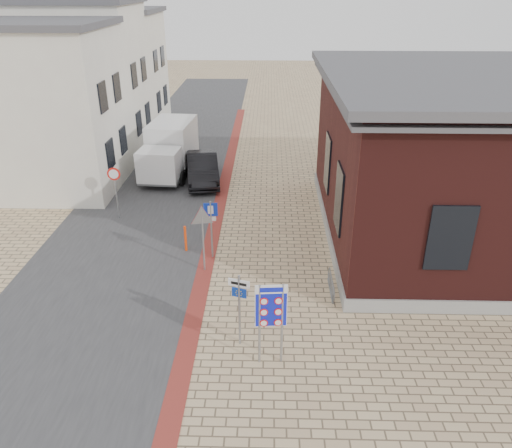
% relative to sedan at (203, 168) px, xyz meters
% --- Properties ---
extents(ground, '(120.00, 120.00, 0.00)m').
position_rel_sedan_xyz_m(ground, '(3.20, -12.87, -0.76)').
color(ground, tan).
rests_on(ground, ground).
extents(road_strip, '(7.00, 60.00, 0.02)m').
position_rel_sedan_xyz_m(road_strip, '(-2.30, 2.13, -0.75)').
color(road_strip, '#38383A').
rests_on(road_strip, ground).
extents(curb_strip, '(0.60, 40.00, 0.02)m').
position_rel_sedan_xyz_m(curb_strip, '(1.20, -2.87, -0.75)').
color(curb_strip, maroon).
rests_on(curb_strip, ground).
extents(brick_building, '(13.00, 13.00, 6.80)m').
position_rel_sedan_xyz_m(brick_building, '(12.19, -5.88, 2.72)').
color(brick_building, gray).
rests_on(brick_building, ground).
extents(townhouse_near, '(7.40, 6.40, 8.30)m').
position_rel_sedan_xyz_m(townhouse_near, '(-7.79, -0.87, 3.40)').
color(townhouse_near, silver).
rests_on(townhouse_near, ground).
extents(townhouse_mid, '(7.40, 6.40, 9.10)m').
position_rel_sedan_xyz_m(townhouse_mid, '(-7.79, 5.13, 3.80)').
color(townhouse_mid, silver).
rests_on(townhouse_mid, ground).
extents(townhouse_far, '(7.40, 6.40, 8.30)m').
position_rel_sedan_xyz_m(townhouse_far, '(-7.79, 11.13, 3.40)').
color(townhouse_far, silver).
rests_on(townhouse_far, ground).
extents(bike_rack, '(0.08, 1.80, 0.60)m').
position_rel_sedan_xyz_m(bike_rack, '(5.85, -10.67, -0.50)').
color(bike_rack, slate).
rests_on(bike_rack, ground).
extents(sedan, '(2.34, 4.83, 1.53)m').
position_rel_sedan_xyz_m(sedan, '(0.00, 0.00, 0.00)').
color(sedan, black).
rests_on(sedan, ground).
extents(box_truck, '(2.67, 5.60, 2.85)m').
position_rel_sedan_xyz_m(box_truck, '(-1.97, 1.20, 0.71)').
color(box_truck, slate).
rests_on(box_truck, ground).
extents(border_sign, '(0.89, 0.13, 2.61)m').
position_rel_sedan_xyz_m(border_sign, '(3.70, -14.37, 1.10)').
color(border_sign, gray).
rests_on(border_sign, ground).
extents(essen_sign, '(0.63, 0.24, 2.41)m').
position_rel_sedan_xyz_m(essen_sign, '(2.78, -13.60, 0.83)').
color(essen_sign, gray).
rests_on(essen_sign, ground).
extents(parking_sign, '(0.54, 0.08, 2.43)m').
position_rel_sedan_xyz_m(parking_sign, '(1.40, -8.37, 0.88)').
color(parking_sign, gray).
rests_on(parking_sign, ground).
extents(yield_sign, '(0.92, 0.25, 2.63)m').
position_rel_sedan_xyz_m(yield_sign, '(1.20, -9.37, 1.25)').
color(yield_sign, gray).
rests_on(yield_sign, ground).
extents(speed_sign, '(0.59, 0.07, 2.49)m').
position_rel_sedan_xyz_m(speed_sign, '(-3.30, -4.87, 0.92)').
color(speed_sign, gray).
rests_on(speed_sign, ground).
extents(bollard, '(0.10, 0.10, 1.11)m').
position_rel_sedan_xyz_m(bollard, '(0.27, -7.87, -0.21)').
color(bollard, '#F6410C').
rests_on(bollard, ground).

